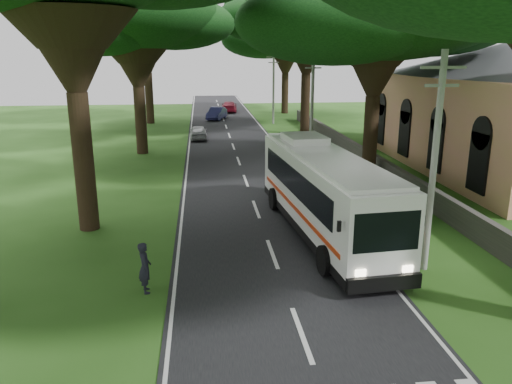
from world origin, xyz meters
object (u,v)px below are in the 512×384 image
(pole_mid, at_px, (312,104))
(pole_near, at_px, (434,161))
(church, at_px, (506,98))
(distant_car_c, at_px, (229,107))
(pedestrian, at_px, (145,267))
(distant_car_b, at_px, (217,113))
(coach_bus, at_px, (323,191))
(pole_far, at_px, (273,87))
(distant_car_a, at_px, (198,132))

(pole_mid, bearing_deg, pole_near, -90.00)
(church, distance_m, pole_mid, 13.16)
(distant_car_c, bearing_deg, pedestrian, 87.37)
(pole_near, bearing_deg, distant_car_b, 98.11)
(distant_car_b, bearing_deg, pole_near, -64.74)
(coach_bus, relative_size, distant_car_c, 2.54)
(pole_near, xyz_separation_m, distant_car_b, (-6.30, 44.24, -3.42))
(pole_near, xyz_separation_m, pole_far, (0.00, 40.00, 0.00))
(pole_near, distance_m, pedestrian, 10.79)
(pole_mid, distance_m, pedestrian, 23.38)
(pole_near, xyz_separation_m, pole_mid, (0.00, 20.00, 0.00))
(distant_car_b, bearing_deg, church, -39.80)
(pole_near, height_order, distant_car_c, pole_near)
(distant_car_c, bearing_deg, distant_car_a, 83.00)
(coach_bus, distance_m, distant_car_c, 47.83)
(coach_bus, height_order, distant_car_a, coach_bus)
(distant_car_a, relative_size, distant_car_c, 0.78)
(pole_mid, height_order, distant_car_a, pole_mid)
(distant_car_a, relative_size, pedestrian, 2.16)
(pole_mid, relative_size, distant_car_c, 1.61)
(pedestrian, bearing_deg, distant_car_c, -20.25)
(distant_car_c, bearing_deg, pole_near, 98.53)
(pole_far, height_order, distant_car_a, pole_far)
(pole_mid, bearing_deg, distant_car_b, 104.57)
(church, height_order, pole_mid, church)
(coach_bus, bearing_deg, distant_car_b, 89.82)
(distant_car_b, distance_m, pedestrian, 45.17)
(pole_near, bearing_deg, distant_car_c, 94.78)
(pole_mid, bearing_deg, coach_bus, -100.50)
(pole_near, relative_size, coach_bus, 0.63)
(pole_far, relative_size, coach_bus, 0.63)
(pole_near, relative_size, distant_car_b, 1.80)
(church, height_order, pedestrian, church)
(church, height_order, distant_car_b, church)
(pole_near, bearing_deg, coach_bus, 125.02)
(church, height_order, distant_car_a, church)
(pedestrian, bearing_deg, pole_near, -99.65)
(church, relative_size, pole_mid, 3.00)
(distant_car_a, bearing_deg, church, 143.74)
(pole_mid, height_order, distant_car_c, pole_mid)
(distant_car_a, xyz_separation_m, distant_car_b, (2.20, 14.13, 0.07))
(pole_mid, height_order, pole_far, same)
(church, bearing_deg, distant_car_a, 145.09)
(distant_car_b, height_order, distant_car_c, distant_car_b)
(pole_near, distance_m, distant_car_c, 52.27)
(pole_mid, xyz_separation_m, distant_car_b, (-6.30, 24.24, -3.42))
(church, distance_m, distant_car_c, 40.29)
(church, relative_size, coach_bus, 1.90)
(distant_car_c, xyz_separation_m, pedestrian, (-5.90, -52.73, 0.14))
(pole_mid, relative_size, distant_car_a, 2.07)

